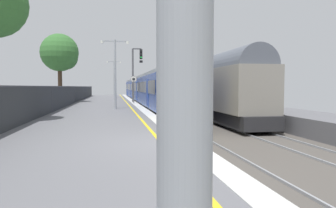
{
  "coord_description": "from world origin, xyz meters",
  "views": [
    {
      "loc": [
        -1.69,
        -8.95,
        1.6
      ],
      "look_at": [
        1.38,
        8.76,
        0.62
      ],
      "focal_mm": 34.01,
      "sensor_mm": 36.0,
      "label": 1
    }
  ],
  "objects_px": {
    "commuter_train_at_platform": "(145,89)",
    "platform_lamp_far": "(114,76)",
    "speed_limit_sign": "(134,86)",
    "freight_train_adjacent_track": "(180,86)",
    "signal_gantry": "(135,69)",
    "background_tree_centre": "(61,54)",
    "platform_lamp_mid": "(115,68)"
  },
  "relations": [
    {
      "from": "commuter_train_at_platform",
      "to": "platform_lamp_far",
      "type": "height_order",
      "value": "platform_lamp_far"
    },
    {
      "from": "speed_limit_sign",
      "to": "platform_lamp_far",
      "type": "height_order",
      "value": "platform_lamp_far"
    },
    {
      "from": "freight_train_adjacent_track",
      "to": "platform_lamp_far",
      "type": "bearing_deg",
      "value": 130.78
    },
    {
      "from": "freight_train_adjacent_track",
      "to": "signal_gantry",
      "type": "height_order",
      "value": "signal_gantry"
    },
    {
      "from": "background_tree_centre",
      "to": "speed_limit_sign",
      "type": "bearing_deg",
      "value": -26.85
    },
    {
      "from": "commuter_train_at_platform",
      "to": "background_tree_centre",
      "type": "xyz_separation_m",
      "value": [
        -8.96,
        -4.07,
        3.65
      ]
    },
    {
      "from": "signal_gantry",
      "to": "speed_limit_sign",
      "type": "distance_m",
      "value": 3.33
    },
    {
      "from": "signal_gantry",
      "to": "background_tree_centre",
      "type": "distance_m",
      "value": 7.66
    },
    {
      "from": "commuter_train_at_platform",
      "to": "background_tree_centre",
      "type": "bearing_deg",
      "value": -155.55
    },
    {
      "from": "commuter_train_at_platform",
      "to": "speed_limit_sign",
      "type": "height_order",
      "value": "commuter_train_at_platform"
    },
    {
      "from": "freight_train_adjacent_track",
      "to": "speed_limit_sign",
      "type": "height_order",
      "value": "freight_train_adjacent_track"
    },
    {
      "from": "speed_limit_sign",
      "to": "platform_lamp_far",
      "type": "xyz_separation_m",
      "value": [
        -1.77,
        15.11,
        1.42
      ]
    },
    {
      "from": "commuter_train_at_platform",
      "to": "platform_lamp_far",
      "type": "relative_size",
      "value": 8.07
    },
    {
      "from": "platform_lamp_far",
      "to": "background_tree_centre",
      "type": "relative_size",
      "value": 0.75
    },
    {
      "from": "speed_limit_sign",
      "to": "freight_train_adjacent_track",
      "type": "bearing_deg",
      "value": 47.02
    },
    {
      "from": "commuter_train_at_platform",
      "to": "freight_train_adjacent_track",
      "type": "xyz_separation_m",
      "value": [
        4.0,
        -1.4,
        0.43
      ]
    },
    {
      "from": "commuter_train_at_platform",
      "to": "freight_train_adjacent_track",
      "type": "relative_size",
      "value": 0.99
    },
    {
      "from": "freight_train_adjacent_track",
      "to": "signal_gantry",
      "type": "xyz_separation_m",
      "value": [
        -5.5,
        -3.49,
        1.74
      ]
    },
    {
      "from": "platform_lamp_far",
      "to": "background_tree_centre",
      "type": "bearing_deg",
      "value": -114.91
    },
    {
      "from": "platform_lamp_mid",
      "to": "platform_lamp_far",
      "type": "height_order",
      "value": "platform_lamp_far"
    },
    {
      "from": "commuter_train_at_platform",
      "to": "speed_limit_sign",
      "type": "bearing_deg",
      "value": -103.52
    },
    {
      "from": "platform_lamp_far",
      "to": "speed_limit_sign",
      "type": "bearing_deg",
      "value": -83.32
    },
    {
      "from": "signal_gantry",
      "to": "speed_limit_sign",
      "type": "bearing_deg",
      "value": -97.22
    },
    {
      "from": "signal_gantry",
      "to": "commuter_train_at_platform",
      "type": "bearing_deg",
      "value": 73.01
    },
    {
      "from": "speed_limit_sign",
      "to": "background_tree_centre",
      "type": "distance_m",
      "value": 8.61
    },
    {
      "from": "freight_train_adjacent_track",
      "to": "platform_lamp_far",
      "type": "distance_m",
      "value": 11.75
    },
    {
      "from": "platform_lamp_mid",
      "to": "background_tree_centre",
      "type": "distance_m",
      "value": 12.19
    },
    {
      "from": "speed_limit_sign",
      "to": "signal_gantry",
      "type": "bearing_deg",
      "value": 82.78
    },
    {
      "from": "freight_train_adjacent_track",
      "to": "platform_lamp_mid",
      "type": "bearing_deg",
      "value": -119.53
    },
    {
      "from": "commuter_train_at_platform",
      "to": "platform_lamp_far",
      "type": "xyz_separation_m",
      "value": [
        -3.62,
        7.44,
        1.82
      ]
    },
    {
      "from": "platform_lamp_mid",
      "to": "platform_lamp_far",
      "type": "distance_m",
      "value": 22.29
    },
    {
      "from": "commuter_train_at_platform",
      "to": "signal_gantry",
      "type": "distance_m",
      "value": 5.55
    }
  ]
}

